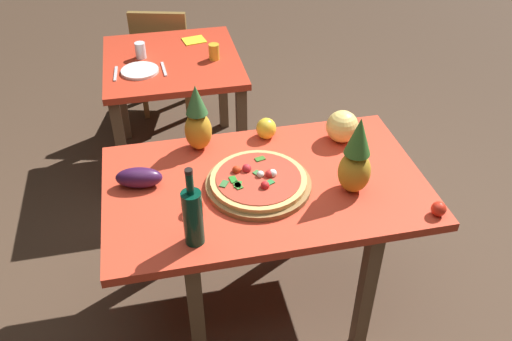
{
  "coord_description": "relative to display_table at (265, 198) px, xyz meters",
  "views": [
    {
      "loc": [
        -0.43,
        -1.78,
        2.22
      ],
      "look_at": [
        -0.03,
        0.03,
        0.81
      ],
      "focal_mm": 37.88,
      "sensor_mm": 36.0,
      "label": 1
    }
  ],
  "objects": [
    {
      "name": "tomato_by_bottle",
      "position": [
        -0.32,
        -0.13,
        0.12
      ],
      "size": [
        0.07,
        0.07,
        0.07
      ],
      "primitive_type": "sphere",
      "color": "red",
      "rests_on": "display_table"
    },
    {
      "name": "drinking_glass_juice",
      "position": [
        -0.03,
        1.25,
        0.14
      ],
      "size": [
        0.06,
        0.06,
        0.1
      ],
      "primitive_type": "cylinder",
      "color": "gold",
      "rests_on": "background_table"
    },
    {
      "name": "pineapple_left",
      "position": [
        -0.24,
        0.32,
        0.24
      ],
      "size": [
        0.13,
        0.13,
        0.33
      ],
      "color": "#C08C22",
      "rests_on": "display_table"
    },
    {
      "name": "melon",
      "position": [
        0.43,
        0.24,
        0.17
      ],
      "size": [
        0.15,
        0.15,
        0.15
      ],
      "primitive_type": "sphere",
      "color": "#F1D36F",
      "rests_on": "display_table"
    },
    {
      "name": "tomato_beside_pepper",
      "position": [
        0.63,
        -0.35,
        0.12
      ],
      "size": [
        0.06,
        0.06,
        0.06
      ],
      "primitive_type": "sphere",
      "color": "red",
      "rests_on": "display_table"
    },
    {
      "name": "display_table",
      "position": [
        0.0,
        0.0,
        0.0
      ],
      "size": [
        1.39,
        0.84,
        0.76
      ],
      "color": "brown",
      "rests_on": "ground_plane"
    },
    {
      "name": "background_table",
      "position": [
        -0.29,
        1.31,
        -0.03
      ],
      "size": [
        0.83,
        0.86,
        0.76
      ],
      "color": "brown",
      "rests_on": "ground_plane"
    },
    {
      "name": "pineapple_right",
      "position": [
        0.35,
        -0.13,
        0.25
      ],
      "size": [
        0.14,
        0.14,
        0.36
      ],
      "color": "#B48B24",
      "rests_on": "display_table"
    },
    {
      "name": "ground_plane",
      "position": [
        0.0,
        0.0,
        -0.67
      ],
      "size": [
        10.0,
        10.0,
        0.0
      ],
      "primitive_type": "plane",
      "color": "#4C3828"
    },
    {
      "name": "dinner_plate",
      "position": [
        -0.48,
        1.17,
        0.1
      ],
      "size": [
        0.22,
        0.22,
        0.02
      ],
      "primitive_type": "cylinder",
      "color": "white",
      "rests_on": "background_table"
    },
    {
      "name": "dining_chair",
      "position": [
        -0.31,
        1.97,
        -0.19
      ],
      "size": [
        0.49,
        0.49,
        0.85
      ],
      "rotation": [
        0.0,
        0.0,
        2.88
      ],
      "color": "olive",
      "rests_on": "ground_plane"
    },
    {
      "name": "pizza_board",
      "position": [
        -0.03,
        -0.02,
        0.1
      ],
      "size": [
        0.45,
        0.45,
        0.02
      ],
      "primitive_type": "cylinder",
      "color": "olive",
      "rests_on": "display_table"
    },
    {
      "name": "pizza",
      "position": [
        -0.03,
        -0.02,
        0.13
      ],
      "size": [
        0.41,
        0.41,
        0.06
      ],
      "color": "#E3AE61",
      "rests_on": "pizza_board"
    },
    {
      "name": "fork_utensil",
      "position": [
        -0.62,
        1.17,
        0.09
      ],
      "size": [
        0.03,
        0.18,
        0.01
      ],
      "primitive_type": "cube",
      "rotation": [
        0.0,
        0.0,
        -0.06
      ],
      "color": "silver",
      "rests_on": "background_table"
    },
    {
      "name": "knife_utensil",
      "position": [
        -0.34,
        1.17,
        0.09
      ],
      "size": [
        0.03,
        0.18,
        0.01
      ],
      "primitive_type": "cube",
      "rotation": [
        0.0,
        0.0,
        0.05
      ],
      "color": "silver",
      "rests_on": "background_table"
    },
    {
      "name": "bell_pepper",
      "position": [
        0.08,
        0.35,
        0.14
      ],
      "size": [
        0.1,
        0.1,
        0.11
      ],
      "primitive_type": "ellipsoid",
      "color": "yellow",
      "rests_on": "display_table"
    },
    {
      "name": "drinking_glass_water",
      "position": [
        -0.47,
        1.36,
        0.14
      ],
      "size": [
        0.06,
        0.06,
        0.1
      ],
      "primitive_type": "cylinder",
      "color": "silver",
      "rests_on": "background_table"
    },
    {
      "name": "wine_bottle",
      "position": [
        -0.34,
        -0.29,
        0.22
      ],
      "size": [
        0.08,
        0.08,
        0.34
      ],
      "color": "#073425",
      "rests_on": "display_table"
    },
    {
      "name": "napkin_folded",
      "position": [
        -0.12,
        1.55,
        0.09
      ],
      "size": [
        0.16,
        0.14,
        0.01
      ],
      "primitive_type": "cube",
      "rotation": [
        0.0,
        0.0,
        0.18
      ],
      "color": "yellow",
      "rests_on": "background_table"
    },
    {
      "name": "eggplant",
      "position": [
        -0.53,
        0.09,
        0.13
      ],
      "size": [
        0.21,
        0.13,
        0.09
      ],
      "primitive_type": "ellipsoid",
      "rotation": [
        0.0,
        0.0,
        2.96
      ],
      "color": "#3B183F",
      "rests_on": "display_table"
    }
  ]
}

